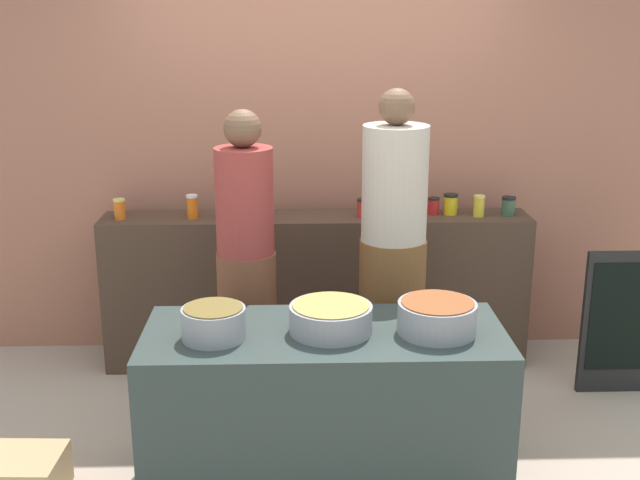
# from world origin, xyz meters

# --- Properties ---
(ground) EXTENTS (12.00, 12.00, 0.00)m
(ground) POSITION_xyz_m (0.00, 0.00, 0.00)
(ground) COLOR tan
(storefront_wall) EXTENTS (4.80, 0.12, 3.00)m
(storefront_wall) POSITION_xyz_m (0.00, 1.45, 1.50)
(storefront_wall) COLOR #A26550
(storefront_wall) RESTS_ON ground
(display_shelf) EXTENTS (2.70, 0.36, 0.99)m
(display_shelf) POSITION_xyz_m (0.00, 1.10, 0.49)
(display_shelf) COLOR #443125
(display_shelf) RESTS_ON ground
(prep_table) EXTENTS (1.70, 0.70, 0.80)m
(prep_table) POSITION_xyz_m (0.00, -0.30, 0.40)
(prep_table) COLOR #2B3735
(prep_table) RESTS_ON ground
(preserve_jar_0) EXTENTS (0.07, 0.07, 0.13)m
(preserve_jar_0) POSITION_xyz_m (-1.22, 1.06, 1.05)
(preserve_jar_0) COLOR orange
(preserve_jar_0) RESTS_ON display_shelf
(preserve_jar_1) EXTENTS (0.07, 0.07, 0.15)m
(preserve_jar_1) POSITION_xyz_m (-0.77, 1.08, 1.06)
(preserve_jar_1) COLOR orange
(preserve_jar_1) RESTS_ON display_shelf
(preserve_jar_2) EXTENTS (0.08, 0.08, 0.11)m
(preserve_jar_2) POSITION_xyz_m (-0.54, 1.04, 1.04)
(preserve_jar_2) COLOR #5A1151
(preserve_jar_2) RESTS_ON display_shelf
(preserve_jar_3) EXTENTS (0.08, 0.08, 0.11)m
(preserve_jar_3) POSITION_xyz_m (-0.33, 1.04, 1.05)
(preserve_jar_3) COLOR orange
(preserve_jar_3) RESTS_ON display_shelf
(preserve_jar_4) EXTENTS (0.08, 0.08, 0.12)m
(preserve_jar_4) POSITION_xyz_m (0.29, 1.07, 1.05)
(preserve_jar_4) COLOR red
(preserve_jar_4) RESTS_ON display_shelf
(preserve_jar_5) EXTENTS (0.07, 0.07, 0.10)m
(preserve_jar_5) POSITION_xyz_m (0.50, 1.15, 1.04)
(preserve_jar_5) COLOR #B23015
(preserve_jar_5) RESTS_ON display_shelf
(preserve_jar_6) EXTENTS (0.07, 0.07, 0.11)m
(preserve_jar_6) POSITION_xyz_m (0.75, 1.12, 1.04)
(preserve_jar_6) COLOR #AD1E1E
(preserve_jar_6) RESTS_ON display_shelf
(preserve_jar_7) EXTENTS (0.09, 0.09, 0.13)m
(preserve_jar_7) POSITION_xyz_m (0.85, 1.12, 1.05)
(preserve_jar_7) COLOR gold
(preserve_jar_7) RESTS_ON display_shelf
(preserve_jar_8) EXTENTS (0.07, 0.07, 0.14)m
(preserve_jar_8) POSITION_xyz_m (1.02, 1.06, 1.06)
(preserve_jar_8) COLOR gold
(preserve_jar_8) RESTS_ON display_shelf
(preserve_jar_9) EXTENTS (0.09, 0.09, 0.12)m
(preserve_jar_9) POSITION_xyz_m (1.22, 1.09, 1.05)
(preserve_jar_9) COLOR #35563C
(preserve_jar_9) RESTS_ON display_shelf
(cooking_pot_left) EXTENTS (0.29, 0.29, 0.15)m
(cooking_pot_left) POSITION_xyz_m (-0.51, -0.37, 0.87)
(cooking_pot_left) COLOR gray
(cooking_pot_left) RESTS_ON prep_table
(cooking_pot_center) EXTENTS (0.39, 0.39, 0.13)m
(cooking_pot_center) POSITION_xyz_m (0.03, -0.31, 0.86)
(cooking_pot_center) COLOR gray
(cooking_pot_center) RESTS_ON prep_table
(cooking_pot_right) EXTENTS (0.37, 0.37, 0.15)m
(cooking_pot_right) POSITION_xyz_m (0.52, -0.33, 0.87)
(cooking_pot_right) COLOR gray
(cooking_pot_right) RESTS_ON prep_table
(cook_with_tongs) EXTENTS (0.33, 0.33, 1.74)m
(cook_with_tongs) POSITION_xyz_m (-0.41, 0.45, 0.80)
(cook_with_tongs) COLOR brown
(cook_with_tongs) RESTS_ON ground
(cook_in_cap) EXTENTS (0.37, 0.37, 1.85)m
(cook_in_cap) POSITION_xyz_m (0.41, 0.43, 0.84)
(cook_in_cap) COLOR brown
(cook_in_cap) RESTS_ON ground
(bread_crate) EXTENTS (0.40, 0.35, 0.21)m
(bread_crate) POSITION_xyz_m (-1.45, -0.39, 0.11)
(bread_crate) COLOR tan
(bread_crate) RESTS_ON ground
(chalkboard_sign) EXTENTS (0.44, 0.05, 0.89)m
(chalkboard_sign) POSITION_xyz_m (1.79, 0.61, 0.45)
(chalkboard_sign) COLOR black
(chalkboard_sign) RESTS_ON ground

